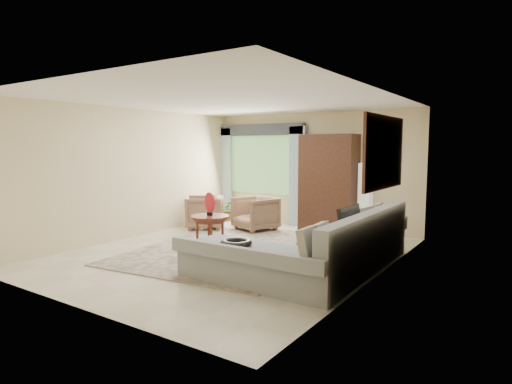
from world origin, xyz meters
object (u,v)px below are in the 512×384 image
Objects in this scene: sectional_sofa at (323,254)px; armchair_left at (204,212)px; potted_plant at (227,211)px; tv_screen at (350,222)px; coffee_table at (210,234)px; armoire at (329,183)px; armchair_right at (255,214)px; floor_lamp at (365,199)px.

sectional_sofa is 4.02m from armchair_left.
tv_screen is at bearing -29.98° from potted_plant.
coffee_table is 1.34× the size of potted_plant.
sectional_sofa is 1.65× the size of armoire.
armchair_right reaches higher than armchair_left.
armchair_left is 0.39× the size of armoire.
tv_screen is (0.27, 0.35, 0.44)m from sectional_sofa.
tv_screen is 3.37m from armchair_right.
armchair_right is (-2.60, 2.09, 0.09)m from sectional_sofa.
floor_lamp is at bearing 98.33° from sectional_sofa.
floor_lamp is at bearing 4.29° from armoire.
armchair_left is (-3.94, 1.28, -0.35)m from tv_screen.
tv_screen is 2.70m from floor_lamp.
potted_plant is 3.50m from floor_lamp.
coffee_table is (-2.11, -0.04, 0.06)m from sectional_sofa.
armoire reaches higher than tv_screen.
tv_screen reaches higher than armchair_left.
sectional_sofa is at bearing -126.94° from tv_screen.
sectional_sofa is 4.23× the size of armchair_right.
armchair_left is at bearing 156.00° from sectional_sofa.
armchair_right reaches higher than coffee_table.
sectional_sofa is at bearing -35.29° from potted_plant.
armoire is at bearing 73.46° from coffee_table.
floor_lamp is (2.17, 0.87, 0.38)m from armchair_right.
armchair_left is 0.54× the size of floor_lamp.
tv_screen is at bearing -74.95° from floor_lamp.
armchair_left is 2.83m from armoire.
armoire is at bearing 51.11° from armchair_right.
armchair_right is 2.37m from floor_lamp.
potted_plant is (-3.89, 2.75, -0.04)m from sectional_sofa.
armchair_right is at bearing -158.23° from floor_lamp.
tv_screen is at bearing 53.06° from sectional_sofa.
sectional_sofa is 5.25× the size of coffee_table.
armchair_right is at bearing -27.18° from potted_plant.
armoire is (-1.23, 2.90, 0.77)m from sectional_sofa.
armchair_right is 1.66× the size of potted_plant.
tv_screen is 0.91× the size of armchair_right.
tv_screen is 1.12× the size of coffee_table.
coffee_table is at bearing -119.16° from floor_lamp.
tv_screen is 4.82m from potted_plant.
coffee_table is 3.32m from potted_plant.
tv_screen is at bearing -10.57° from armchair_right.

